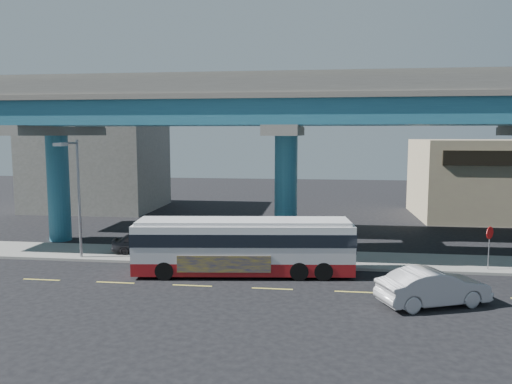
# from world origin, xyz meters

# --- Properties ---
(ground) EXTENTS (120.00, 120.00, 0.00)m
(ground) POSITION_xyz_m (0.00, 0.00, 0.00)
(ground) COLOR black
(ground) RESTS_ON ground
(sidewalk) EXTENTS (70.00, 4.00, 0.15)m
(sidewalk) POSITION_xyz_m (0.00, 5.50, 0.07)
(sidewalk) COLOR gray
(sidewalk) RESTS_ON ground
(lane_markings) EXTENTS (58.00, 0.12, 0.01)m
(lane_markings) POSITION_xyz_m (-0.00, -0.30, 0.01)
(lane_markings) COLOR #D8C64C
(lane_markings) RESTS_ON ground
(viaduct) EXTENTS (52.00, 12.40, 11.70)m
(viaduct) POSITION_xyz_m (-0.00, 9.11, 9.14)
(viaduct) COLOR #1F5B78
(viaduct) RESTS_ON ground
(building_beige) EXTENTS (14.00, 10.23, 7.00)m
(building_beige) POSITION_xyz_m (18.00, 22.98, 3.51)
(building_beige) COLOR tan
(building_beige) RESTS_ON ground
(building_concrete) EXTENTS (12.00, 10.00, 9.00)m
(building_concrete) POSITION_xyz_m (-20.00, 24.00, 4.50)
(building_concrete) COLOR gray
(building_concrete) RESTS_ON ground
(transit_bus) EXTENTS (11.83, 3.84, 2.99)m
(transit_bus) POSITION_xyz_m (-1.76, 2.03, 1.64)
(transit_bus) COLOR maroon
(transit_bus) RESTS_ON ground
(sedan) EXTENTS (5.16, 6.12, 1.62)m
(sedan) POSITION_xyz_m (7.23, -1.70, 0.81)
(sedan) COLOR #ABAAAF
(sedan) RESTS_ON ground
(parked_car) EXTENTS (2.85, 4.18, 1.23)m
(parked_car) POSITION_xyz_m (-8.75, 5.59, 0.77)
(parked_car) COLOR #323238
(parked_car) RESTS_ON sidewalk
(street_lamp) EXTENTS (0.50, 2.33, 7.01)m
(street_lamp) POSITION_xyz_m (-11.95, 3.46, 4.76)
(street_lamp) COLOR gray
(street_lamp) RESTS_ON sidewalk
(stop_sign) EXTENTS (0.54, 0.52, 2.38)m
(stop_sign) POSITION_xyz_m (11.40, 4.18, 1.85)
(stop_sign) COLOR gray
(stop_sign) RESTS_ON sidewalk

